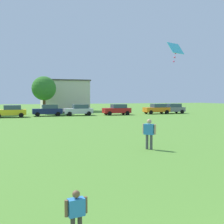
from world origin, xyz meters
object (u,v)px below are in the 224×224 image
Objects in this scene: parked_car_yellow_1 at (11,111)px; parked_car_orange_5 at (157,109)px; parked_car_red_4 at (117,109)px; tree_far_right at (44,88)px; kite at (175,50)px; parked_car_gray_6 at (172,108)px; parked_car_silver_3 at (79,110)px; parked_car_navy_2 at (48,110)px; adult_bystander at (149,131)px; child_kite_flyer at (76,210)px.

parked_car_orange_5 is (22.99, 0.56, 0.00)m from parked_car_yellow_1.
tree_far_right is (-10.60, 6.55, 3.37)m from parked_car_red_4.
kite is at bearing 76.03° from parked_car_red_4.
parked_car_yellow_1 is 1.00× the size of parked_car_gray_6.
parked_car_yellow_1 is 1.00× the size of parked_car_silver_3.
parked_car_yellow_1 and parked_car_orange_5 have the same top height.
parked_car_yellow_1 and parked_car_navy_2 have the same top height.
parked_car_navy_2 is (-2.43, 28.40, -0.12)m from adult_bystander.
parked_car_navy_2 is 1.00× the size of parked_car_orange_5.
adult_bystander is 0.26× the size of tree_far_right.
parked_car_navy_2 is at bearing -168.14° from parked_car_yellow_1.
parked_car_red_4 is at bearing -57.41° from adult_bystander.
kite is 28.91m from parked_car_silver_3.
adult_bystander is 28.35m from parked_car_yellow_1.
parked_car_gray_6 is 21.94m from tree_far_right.
parked_car_silver_3 is at bearing 174.09° from parked_car_navy_2.
parked_car_gray_6 is 0.69× the size of tree_far_right.
parked_car_yellow_1 and parked_car_red_4 have the same top height.
parked_car_navy_2 is 17.82m from parked_car_orange_5.
parked_car_red_4 reaches higher than child_kite_flyer.
parked_car_orange_5 is at bearing -18.90° from tree_far_right.
parked_car_red_4 is (6.98, 28.05, -4.44)m from kite.
parked_car_red_4 is at bearing 2.82° from parked_car_gray_6.
parked_car_orange_5 is at bearing -178.62° from parked_car_yellow_1.
kite is 33.63m from parked_car_gray_6.
parked_car_orange_5 is at bearing 63.49° from kite.
adult_bystander is 28.50m from parked_car_navy_2.
parked_car_red_4 and parked_car_orange_5 have the same top height.
parked_car_orange_5 is 1.00× the size of parked_car_gray_6.
parked_car_gray_6 reaches higher than child_kite_flyer.
parked_car_orange_5 is (15.39, 27.86, -0.12)m from adult_bystander.
parked_car_gray_6 reaches higher than adult_bystander.
adult_bystander is 0.38× the size of parked_car_red_4.
parked_car_yellow_1 is 1.00× the size of parked_car_navy_2.
parked_car_navy_2 reaches higher than adult_bystander.
parked_car_silver_3 and parked_car_orange_5 have the same top height.
parked_car_silver_3 is 6.06m from parked_car_red_4.
parked_car_navy_2 is at bearing -1.71° from parked_car_orange_5.
tree_far_right is (-0.02, 5.58, 3.37)m from parked_car_navy_2.
adult_bystander is 33.43m from parked_car_gray_6.
kite is 34.81m from tree_far_right.
kite reaches higher than parked_car_navy_2.
parked_car_yellow_1 is 1.00× the size of parked_car_red_4.
parked_car_silver_3 is (7.76, 36.01, 0.26)m from child_kite_flyer.
parked_car_silver_3 reaches higher than child_kite_flyer.
kite reaches higher than parked_car_red_4.
adult_bystander is 31.83m from parked_car_orange_5.
child_kite_flyer is at bearing -132.45° from kite.
parked_car_red_4 is at bearing 174.75° from parked_car_navy_2.
parked_car_silver_3 is at bearing -176.37° from parked_car_yellow_1.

